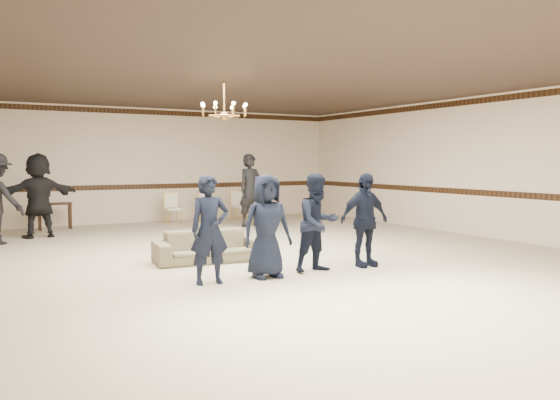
{
  "coord_description": "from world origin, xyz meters",
  "views": [
    {
      "loc": [
        -4.22,
        -8.7,
        1.73
      ],
      "look_at": [
        0.35,
        -0.5,
        1.07
      ],
      "focal_mm": 36.28,
      "sensor_mm": 36.0,
      "label": 1
    }
  ],
  "objects": [
    {
      "name": "adult_mid",
      "position": [
        -2.81,
        4.97,
        0.95
      ],
      "size": [
        1.82,
        0.81,
        1.9
      ],
      "primitive_type": "imported",
      "rotation": [
        0.0,
        0.0,
        3.29
      ],
      "color": "black",
      "rests_on": "floor"
    },
    {
      "name": "banquet_chair_left",
      "position": [
        0.71,
        6.17,
        0.42
      ],
      "size": [
        0.43,
        0.43,
        0.85
      ],
      "primitive_type": null,
      "rotation": [
        0.0,
        0.0,
        -0.04
      ],
      "color": "#F3EACC",
      "rests_on": "floor"
    },
    {
      "name": "settee",
      "position": [
        -0.63,
        0.25,
        0.27
      ],
      "size": [
        1.88,
        0.88,
        0.53
      ],
      "primitive_type": "imported",
      "rotation": [
        0.0,
        0.0,
        -0.09
      ],
      "color": "#6B6347",
      "rests_on": "floor"
    },
    {
      "name": "banquet_chair_right",
      "position": [
        2.71,
        6.17,
        0.42
      ],
      "size": [
        0.42,
        0.42,
        0.85
      ],
      "primitive_type": null,
      "rotation": [
        0.0,
        0.0,
        0.02
      ],
      "color": "#F3EACC",
      "rests_on": "floor"
    },
    {
      "name": "room",
      "position": [
        0.0,
        0.0,
        1.6
      ],
      "size": [
        12.01,
        14.01,
        3.21
      ],
      "color": "#B6A98C",
      "rests_on": "ground"
    },
    {
      "name": "boy_b",
      "position": [
        -0.37,
        -1.37,
        0.76
      ],
      "size": [
        0.78,
        0.53,
        1.53
      ],
      "primitive_type": "imported",
      "rotation": [
        0.0,
        0.0,
        -0.07
      ],
      "color": "black",
      "rests_on": "floor"
    },
    {
      "name": "chair_rail",
      "position": [
        0.0,
        6.99,
        1.0
      ],
      "size": [
        12.0,
        0.02,
        0.14
      ],
      "primitive_type": "cube",
      "color": "#362010",
      "rests_on": "wall_back"
    },
    {
      "name": "console_table",
      "position": [
        -2.29,
        6.37,
        0.34
      ],
      "size": [
        0.82,
        0.39,
        0.67
      ],
      "primitive_type": "cube",
      "rotation": [
        0.0,
        0.0,
        -0.06
      ],
      "color": "black",
      "rests_on": "floor"
    },
    {
      "name": "boy_d",
      "position": [
        1.43,
        -1.37,
        0.76
      ],
      "size": [
        0.9,
        0.39,
        1.53
      ],
      "primitive_type": "imported",
      "rotation": [
        0.0,
        0.0,
        -0.02
      ],
      "color": "black",
      "rests_on": "floor"
    },
    {
      "name": "chandelier",
      "position": [
        0.0,
        1.0,
        2.88
      ],
      "size": [
        0.94,
        0.94,
        0.89
      ],
      "primitive_type": null,
      "color": "#B37F39",
      "rests_on": "ceiling"
    },
    {
      "name": "crown_molding",
      "position": [
        0.0,
        6.99,
        3.08
      ],
      "size": [
        12.0,
        0.02,
        0.14
      ],
      "primitive_type": "cube",
      "color": "#362010",
      "rests_on": "wall_back"
    },
    {
      "name": "adult_right",
      "position": [
        2.29,
        4.57,
        0.95
      ],
      "size": [
        0.75,
        0.56,
        1.9
      ],
      "primitive_type": "imported",
      "rotation": [
        0.0,
        0.0,
        0.15
      ],
      "color": "black",
      "rests_on": "floor"
    },
    {
      "name": "banquet_chair_mid",
      "position": [
        1.71,
        6.17,
        0.42
      ],
      "size": [
        0.42,
        0.42,
        0.85
      ],
      "primitive_type": null,
      "rotation": [
        0.0,
        0.0,
        0.02
      ],
      "color": "#F3EACC",
      "rests_on": "floor"
    },
    {
      "name": "boy_c",
      "position": [
        0.53,
        -1.37,
        0.76
      ],
      "size": [
        0.79,
        0.64,
        1.53
      ],
      "primitive_type": "imported",
      "rotation": [
        0.0,
        0.0,
        0.08
      ],
      "color": "black",
      "rests_on": "floor"
    },
    {
      "name": "boy_a",
      "position": [
        -1.27,
        -1.37,
        0.76
      ],
      "size": [
        0.58,
        0.4,
        1.53
      ],
      "primitive_type": "imported",
      "rotation": [
        0.0,
        0.0,
        -0.07
      ],
      "color": "black",
      "rests_on": "floor"
    }
  ]
}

